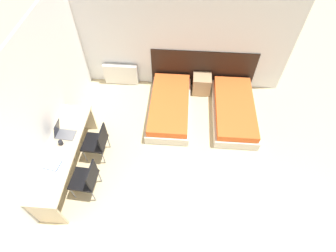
{
  "coord_description": "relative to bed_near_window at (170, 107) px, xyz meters",
  "views": [
    {
      "loc": [
        0.25,
        -1.01,
        4.86
      ],
      "look_at": [
        0.0,
        2.33,
        0.55
      ],
      "focal_mm": 28.0,
      "sensor_mm": 36.0,
      "label": 1
    }
  ],
  "objects": [
    {
      "name": "wall_left",
      "position": [
        -2.22,
        -1.09,
        1.16
      ],
      "size": [
        0.05,
        5.24,
        2.7
      ],
      "color": "white",
      "rests_on": "ground_plane"
    },
    {
      "name": "wall_back",
      "position": [
        0.03,
        1.06,
        1.16
      ],
      "size": [
        5.45,
        0.05,
        2.7
      ],
      "color": "white",
      "rests_on": "ground_plane"
    },
    {
      "name": "headboard_panel",
      "position": [
        0.76,
        1.02,
        0.34
      ],
      "size": [
        2.6,
        0.03,
        1.06
      ],
      "color": "black",
      "rests_on": "ground_plane"
    },
    {
      "name": "chair_near_laptop",
      "position": [
        -1.38,
        -1.33,
        0.3
      ],
      "size": [
        0.49,
        0.49,
        0.87
      ],
      "rotation": [
        0.0,
        0.0,
        -0.06
      ],
      "color": "black",
      "rests_on": "ground_plane"
    },
    {
      "name": "mug",
      "position": [
        -1.92,
        -1.63,
        0.63
      ],
      "size": [
        0.08,
        0.08,
        0.09
      ],
      "color": "black",
      "rests_on": "desk"
    },
    {
      "name": "desk",
      "position": [
        -1.9,
        -1.73,
        0.43
      ],
      "size": [
        0.59,
        2.22,
        0.78
      ],
      "color": "#C6B28E",
      "rests_on": "ground_plane"
    },
    {
      "name": "open_notebook",
      "position": [
        -1.95,
        -2.07,
        0.6
      ],
      "size": [
        0.31,
        0.25,
        0.02
      ],
      "rotation": [
        0.0,
        0.0,
        -0.17
      ],
      "color": "#1E4793",
      "rests_on": "desk"
    },
    {
      "name": "bed_near_window",
      "position": [
        0.0,
        0.0,
        0.0
      ],
      "size": [
        0.97,
        1.98,
        0.39
      ],
      "color": "beige",
      "rests_on": "ground_plane"
    },
    {
      "name": "nightstand",
      "position": [
        0.76,
        0.79,
        0.05
      ],
      "size": [
        0.45,
        0.4,
        0.48
      ],
      "color": "tan",
      "rests_on": "ground_plane"
    },
    {
      "name": "laptop",
      "position": [
        -1.95,
        -1.41,
        0.66
      ],
      "size": [
        0.37,
        0.26,
        0.35
      ],
      "rotation": [
        0.0,
        0.0,
        -0.06
      ],
      "color": "slate",
      "rests_on": "desk"
    },
    {
      "name": "bed_near_door",
      "position": [
        1.53,
        0.0,
        0.0
      ],
      "size": [
        0.97,
        1.98,
        0.39
      ],
      "color": "beige",
      "rests_on": "ground_plane"
    },
    {
      "name": "radiator",
      "position": [
        -1.34,
        0.94,
        0.11
      ],
      "size": [
        0.87,
        0.12,
        0.59
      ],
      "color": "silver",
      "rests_on": "ground_plane"
    },
    {
      "name": "chair_near_notebook",
      "position": [
        -1.38,
        -2.15,
        0.3
      ],
      "size": [
        0.49,
        0.49,
        0.87
      ],
      "rotation": [
        0.0,
        0.0,
        -0.06
      ],
      "color": "black",
      "rests_on": "ground_plane"
    }
  ]
}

